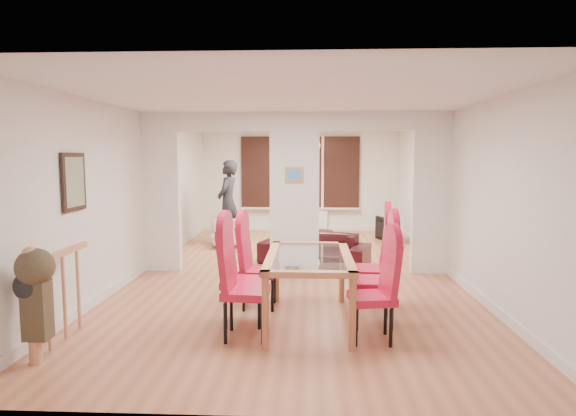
# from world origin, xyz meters

# --- Properties ---
(floor) EXTENTS (5.00, 9.00, 0.01)m
(floor) POSITION_xyz_m (0.00, 0.00, 0.00)
(floor) COLOR #B86E4A
(floor) RESTS_ON ground
(room_walls) EXTENTS (5.00, 9.00, 2.60)m
(room_walls) POSITION_xyz_m (0.00, 0.00, 1.30)
(room_walls) COLOR silver
(room_walls) RESTS_ON floor
(divider_wall) EXTENTS (5.00, 0.18, 2.60)m
(divider_wall) POSITION_xyz_m (0.00, 0.00, 1.30)
(divider_wall) COLOR white
(divider_wall) RESTS_ON floor
(bay_window_blinds) EXTENTS (3.00, 0.08, 1.80)m
(bay_window_blinds) POSITION_xyz_m (0.00, 4.44, 1.50)
(bay_window_blinds) COLOR black
(bay_window_blinds) RESTS_ON room_walls
(radiator) EXTENTS (1.40, 0.08, 0.50)m
(radiator) POSITION_xyz_m (0.00, 4.40, 0.30)
(radiator) COLOR white
(radiator) RESTS_ON floor
(pendant_light) EXTENTS (0.36, 0.36, 0.36)m
(pendant_light) POSITION_xyz_m (0.30, 3.30, 2.15)
(pendant_light) COLOR orange
(pendant_light) RESTS_ON room_walls
(stair_newel) EXTENTS (0.40, 1.20, 1.10)m
(stair_newel) POSITION_xyz_m (-2.25, -3.20, 0.55)
(stair_newel) COLOR tan
(stair_newel) RESTS_ON floor
(wall_poster) EXTENTS (0.04, 0.52, 0.67)m
(wall_poster) POSITION_xyz_m (-2.47, -2.40, 1.60)
(wall_poster) COLOR gray
(wall_poster) RESTS_ON room_walls
(pillar_photo) EXTENTS (0.30, 0.03, 0.25)m
(pillar_photo) POSITION_xyz_m (0.00, -0.10, 1.60)
(pillar_photo) COLOR #4C8CD8
(pillar_photo) RESTS_ON divider_wall
(dining_table) EXTENTS (0.95, 1.69, 0.79)m
(dining_table) POSITION_xyz_m (0.24, -2.48, 0.40)
(dining_table) COLOR #B26642
(dining_table) RESTS_ON floor
(dining_chair_la) EXTENTS (0.49, 0.49, 1.15)m
(dining_chair_la) POSITION_xyz_m (-0.41, -2.96, 0.58)
(dining_chair_la) COLOR #BC1334
(dining_chair_la) RESTS_ON floor
(dining_chair_lb) EXTENTS (0.51, 0.51, 1.13)m
(dining_chair_lb) POSITION_xyz_m (-0.48, -2.53, 0.56)
(dining_chair_lb) COLOR #BC1334
(dining_chair_lb) RESTS_ON floor
(dining_chair_lc) EXTENTS (0.48, 0.48, 1.08)m
(dining_chair_lc) POSITION_xyz_m (-0.38, -1.94, 0.54)
(dining_chair_lc) COLOR #BC1334
(dining_chair_lc) RESTS_ON floor
(dining_chair_ra) EXTENTS (0.49, 0.49, 1.06)m
(dining_chair_ra) POSITION_xyz_m (0.89, -2.99, 0.53)
(dining_chair_ra) COLOR #BC1334
(dining_chair_ra) RESTS_ON floor
(dining_chair_rb) EXTENTS (0.46, 0.46, 1.15)m
(dining_chair_rb) POSITION_xyz_m (0.96, -2.50, 0.57)
(dining_chair_rb) COLOR #BC1334
(dining_chair_rb) RESTS_ON floor
(dining_chair_rc) EXTENTS (0.52, 0.52, 1.17)m
(dining_chair_rc) POSITION_xyz_m (0.97, -1.97, 0.59)
(dining_chair_rc) COLOR #BC1334
(dining_chair_rc) RESTS_ON floor
(sofa) EXTENTS (2.02, 1.31, 0.55)m
(sofa) POSITION_xyz_m (0.33, 0.53, 0.28)
(sofa) COLOR black
(sofa) RESTS_ON floor
(armchair) EXTENTS (0.89, 0.90, 0.65)m
(armchair) POSITION_xyz_m (-1.47, 2.16, 0.33)
(armchair) COLOR beige
(armchair) RESTS_ON floor
(person) EXTENTS (0.73, 0.54, 1.82)m
(person) POSITION_xyz_m (-1.51, 2.42, 0.91)
(person) COLOR black
(person) RESTS_ON floor
(television) EXTENTS (0.90, 0.45, 0.53)m
(television) POSITION_xyz_m (1.88, 2.88, 0.27)
(television) COLOR black
(television) RESTS_ON floor
(coffee_table) EXTENTS (1.15, 0.73, 0.24)m
(coffee_table) POSITION_xyz_m (0.23, 2.70, 0.12)
(coffee_table) COLOR #341711
(coffee_table) RESTS_ON floor
(bottle) EXTENTS (0.07, 0.07, 0.28)m
(bottle) POSITION_xyz_m (0.08, 2.75, 0.39)
(bottle) COLOR #143F19
(bottle) RESTS_ON coffee_table
(bowl) EXTENTS (0.21, 0.21, 0.05)m
(bowl) POSITION_xyz_m (0.09, 2.69, 0.27)
(bowl) COLOR #341711
(bowl) RESTS_ON coffee_table
(shoes) EXTENTS (0.22, 0.24, 0.09)m
(shoes) POSITION_xyz_m (-0.03, -0.23, 0.05)
(shoes) COLOR black
(shoes) RESTS_ON floor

